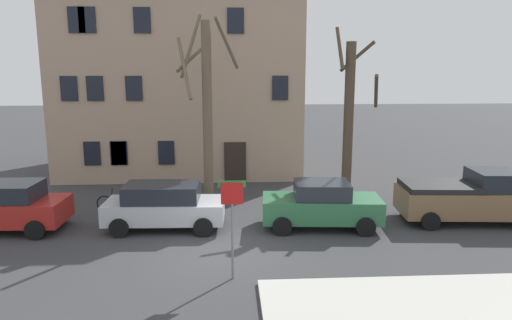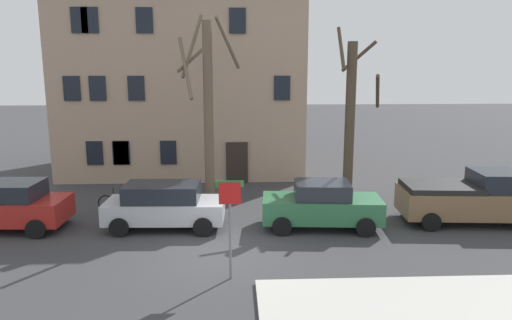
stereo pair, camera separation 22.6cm
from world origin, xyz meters
The scene contains 10 objects.
ground_plane centered at (0.00, 0.00, 0.00)m, with size 120.00×120.00×0.00m, color #38383A.
building_main centered at (-2.32, 13.33, 5.82)m, with size 13.31×8.48×11.48m.
tree_bare_near centered at (-0.68, 5.57, 4.20)m, with size 2.60×2.58×8.00m.
tree_bare_mid centered at (5.42, 5.67, 3.67)m, with size 2.05×2.55×7.48m.
car_red_wagon centered at (-7.84, 2.62, 0.92)m, with size 4.34×2.26×1.77m.
car_silver_wagon centered at (-2.13, 2.49, 0.87)m, with size 4.34×2.10×1.68m.
car_green_sedan centered at (3.61, 2.26, 0.86)m, with size 4.42×2.27×1.73m.
pickup_truck_brown centered at (9.38, 2.62, 0.97)m, with size 5.27×2.60×2.00m.
street_sign_pole centered at (0.31, -1.86, 1.97)m, with size 0.76×0.07×2.81m.
bicycle_leaning centered at (-4.30, 4.50, 0.37)m, with size 1.73×0.37×1.03m.
Camera 2 is at (0.46, -14.23, 5.83)m, focal length 33.18 mm.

